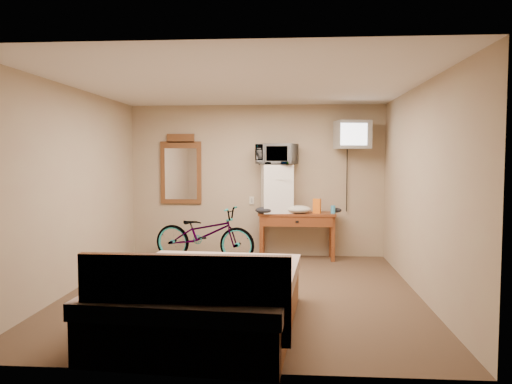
% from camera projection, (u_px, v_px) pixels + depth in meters
% --- Properties ---
extents(room, '(4.60, 4.64, 2.50)m').
position_uv_depth(room, '(243.00, 190.00, 6.01)').
color(room, '#4F3B27').
rests_on(room, ground).
extents(desk, '(1.24, 0.50, 0.75)m').
position_uv_depth(desk, '(297.00, 221.00, 8.00)').
color(desk, brown).
rests_on(desk, floor).
extents(mini_fridge, '(0.54, 0.53, 0.77)m').
position_uv_depth(mini_fridge, '(277.00, 189.00, 8.02)').
color(mini_fridge, white).
rests_on(mini_fridge, desk).
extents(microwave, '(0.70, 0.56, 0.33)m').
position_uv_depth(microwave, '(277.00, 154.00, 7.98)').
color(microwave, white).
rests_on(microwave, mini_fridge).
extents(snack_bag, '(0.13, 0.11, 0.23)m').
position_uv_depth(snack_bag, '(317.00, 206.00, 7.91)').
color(snack_bag, orange).
rests_on(snack_bag, desk).
extents(blue_cup, '(0.07, 0.07, 0.13)m').
position_uv_depth(blue_cup, '(333.00, 209.00, 7.89)').
color(blue_cup, '#3EA2D3').
rests_on(blue_cup, desk).
extents(cloth_cream, '(0.41, 0.32, 0.13)m').
position_uv_depth(cloth_cream, '(298.00, 209.00, 7.92)').
color(cloth_cream, silver).
rests_on(cloth_cream, desk).
extents(cloth_dark_a, '(0.29, 0.21, 0.11)m').
position_uv_depth(cloth_dark_a, '(264.00, 210.00, 7.88)').
color(cloth_dark_a, black).
rests_on(cloth_dark_a, desk).
extents(cloth_dark_b, '(0.18, 0.15, 0.08)m').
position_uv_depth(cloth_dark_b, '(336.00, 210.00, 8.01)').
color(cloth_dark_b, black).
rests_on(cloth_dark_b, desk).
extents(crt_television, '(0.58, 0.63, 0.44)m').
position_uv_depth(crt_television, '(352.00, 135.00, 7.86)').
color(crt_television, black).
rests_on(crt_television, room).
extents(wall_mirror, '(0.69, 0.04, 1.16)m').
position_uv_depth(wall_mirror, '(181.00, 170.00, 8.35)').
color(wall_mirror, brown).
rests_on(wall_mirror, room).
extents(bicycle, '(1.72, 0.88, 0.86)m').
position_uv_depth(bicycle, '(205.00, 234.00, 7.87)').
color(bicycle, black).
rests_on(bicycle, floor).
extents(bed, '(1.85, 2.35, 0.90)m').
position_uv_depth(bed, '(205.00, 300.00, 4.73)').
color(bed, brown).
rests_on(bed, floor).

